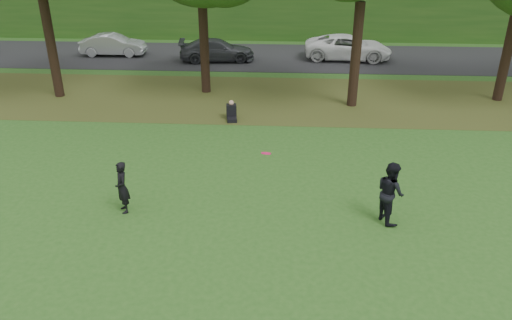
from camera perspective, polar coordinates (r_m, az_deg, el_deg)
The scene contains 9 objects.
ground at distance 12.48m, azimuth -1.50°, elevation -12.52°, with size 120.00×120.00×0.00m, color #255119.
leaf_litter at distance 24.05m, azimuth 1.11°, elevation 7.04°, with size 60.00×7.00×0.01m, color #50461C.
street at distance 31.72m, azimuth 1.74°, elevation 11.69°, with size 70.00×7.00×0.02m, color black.
far_hedge at distance 37.14m, azimuth 2.11°, elevation 17.68°, with size 70.00×3.00×5.00m, color #214D16.
player_left at distance 14.86m, azimuth -15.06°, elevation -3.05°, with size 0.57×0.38×1.57m, color black.
player_right at distance 14.37m, azimuth 15.10°, elevation -3.57°, with size 0.88×0.69×1.81m, color black.
parked_cars at distance 30.93m, azimuth 4.39°, elevation 12.61°, with size 41.95×3.56×1.54m.
frisbee at distance 13.41m, azimuth 1.16°, elevation 0.78°, with size 0.38×0.37×0.13m.
seated_person at distance 21.38m, azimuth -2.81°, elevation 5.45°, with size 0.52×0.79×0.83m.
Camera 1 is at (0.90, -9.75, 7.74)m, focal length 35.00 mm.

